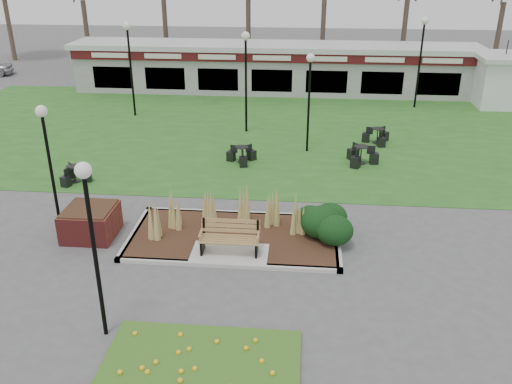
# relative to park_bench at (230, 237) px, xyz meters

# --- Properties ---
(ground) EXTENTS (100.00, 100.00, 0.00)m
(ground) POSITION_rel_park_bench_xyz_m (0.00, -0.25, -0.59)
(ground) COLOR #515154
(ground) RESTS_ON ground
(lawn) EXTENTS (34.00, 16.00, 0.02)m
(lawn) POSITION_rel_park_bench_xyz_m (0.00, 11.75, -0.58)
(lawn) COLOR #265E1D
(lawn) RESTS_ON ground
(flower_bed) EXTENTS (4.20, 3.00, 0.16)m
(flower_bed) POSITION_rel_park_bench_xyz_m (0.00, -4.85, -0.52)
(flower_bed) COLOR #35601B
(flower_bed) RESTS_ON ground
(planting_bed) EXTENTS (6.75, 3.40, 1.27)m
(planting_bed) POSITION_rel_park_bench_xyz_m (1.27, 1.10, -0.22)
(planting_bed) COLOR #341F15
(planting_bed) RESTS_ON ground
(park_bench) EXTENTS (1.70, 0.66, 0.93)m
(park_bench) POSITION_rel_park_bench_xyz_m (0.00, 0.00, 0.00)
(park_bench) COLOR #A5774A
(park_bench) RESTS_ON ground
(brick_planter) EXTENTS (1.50, 1.50, 0.95)m
(brick_planter) POSITION_rel_park_bench_xyz_m (-4.40, 0.75, -0.11)
(brick_planter) COLOR maroon
(brick_planter) RESTS_ON ground
(food_pavilion) EXTENTS (24.60, 3.40, 2.90)m
(food_pavilion) POSITION_rel_park_bench_xyz_m (0.00, 19.71, 0.89)
(food_pavilion) COLOR #949396
(food_pavilion) RESTS_ON ground
(lamp_post_near_left) EXTENTS (0.34, 0.34, 4.08)m
(lamp_post_near_left) POSITION_rel_park_bench_xyz_m (-5.40, 0.79, 2.39)
(lamp_post_near_left) COLOR black
(lamp_post_near_left) RESTS_ON ground
(lamp_post_near_right) EXTENTS (0.35, 0.35, 4.22)m
(lamp_post_near_right) POSITION_rel_park_bench_xyz_m (-2.37, -3.75, 2.49)
(lamp_post_near_right) COLOR black
(lamp_post_near_right) RESTS_ON ground
(lamp_post_mid_left) EXTENTS (0.39, 0.39, 4.70)m
(lamp_post_mid_left) POSITION_rel_park_bench_xyz_m (-0.78, 11.55, 2.83)
(lamp_post_mid_left) COLOR black
(lamp_post_mid_left) RESTS_ON ground
(lamp_post_mid_right) EXTENTS (0.35, 0.35, 4.21)m
(lamp_post_mid_right) POSITION_rel_park_bench_xyz_m (2.15, 9.01, 2.48)
(lamp_post_mid_right) COLOR black
(lamp_post_mid_right) RESTS_ON ground
(lamp_post_far_right) EXTENTS (0.40, 0.40, 4.86)m
(lamp_post_far_right) POSITION_rel_park_bench_xyz_m (8.08, 16.75, 2.95)
(lamp_post_far_right) COLOR black
(lamp_post_far_right) RESTS_ON ground
(lamp_post_far_left) EXTENTS (0.40, 0.40, 4.79)m
(lamp_post_far_left) POSITION_rel_park_bench_xyz_m (-6.96, 13.74, 2.90)
(lamp_post_far_left) COLOR black
(lamp_post_far_left) RESTS_ON ground
(bistro_set_a) EXTENTS (1.16, 1.20, 0.65)m
(bistro_set_a) POSITION_rel_park_bench_xyz_m (-6.58, 4.75, -0.35)
(bistro_set_a) COLOR black
(bistro_set_a) RESTS_ON ground
(bistro_set_b) EXTENTS (1.26, 1.41, 0.75)m
(bistro_set_b) POSITION_rel_park_bench_xyz_m (4.35, 7.70, -0.32)
(bistro_set_b) COLOR black
(bistro_set_b) RESTS_ON ground
(bistro_set_c) EXTENTS (1.24, 1.22, 0.68)m
(bistro_set_c) POSITION_rel_park_bench_xyz_m (-0.51, 7.38, -0.34)
(bistro_set_c) COLOR black
(bistro_set_c) RESTS_ON ground
(bistro_set_d) EXTENTS (1.26, 1.26, 0.69)m
(bistro_set_d) POSITION_rel_park_bench_xyz_m (5.31, 10.35, -0.34)
(bistro_set_d) COLOR black
(bistro_set_d) RESTS_ON ground
(patio_umbrella) EXTENTS (2.41, 2.44, 2.47)m
(patio_umbrella) POSITION_rel_park_bench_xyz_m (12.84, 17.75, 0.98)
(patio_umbrella) COLOR black
(patio_umbrella) RESTS_ON ground
(car_black) EXTENTS (4.49, 2.84, 1.40)m
(car_black) POSITION_rel_park_bench_xyz_m (-9.15, 26.04, 0.11)
(car_black) COLOR black
(car_black) RESTS_ON ground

